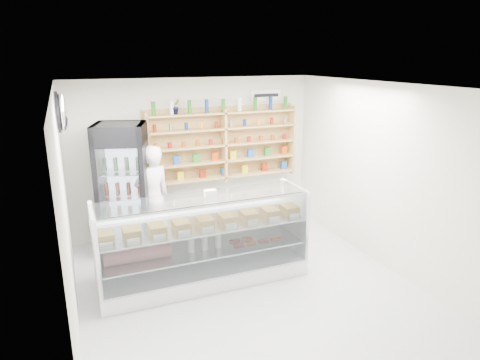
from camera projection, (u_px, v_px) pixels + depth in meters
name	position (u px, v px, depth m)	size (l,w,h in m)	color
room	(250.00, 195.00, 5.61)	(5.00, 5.00, 5.00)	#AAABAF
display_counter	(204.00, 257.00, 6.18)	(2.97, 0.89, 1.29)	white
shop_worker	(153.00, 198.00, 7.09)	(0.65, 0.43, 1.78)	white
drinks_cooler	(124.00, 190.00, 6.90)	(0.96, 0.95, 2.15)	black
wall_shelving	(224.00, 145.00, 7.82)	(2.84, 0.28, 1.33)	tan
potted_plant	(176.00, 106.00, 7.30)	(0.15, 0.12, 0.27)	#1E6626
security_mirror	(62.00, 112.00, 5.59)	(0.15, 0.50, 0.50)	silver
wall_sign	(266.00, 95.00, 8.02)	(0.62, 0.03, 0.20)	white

